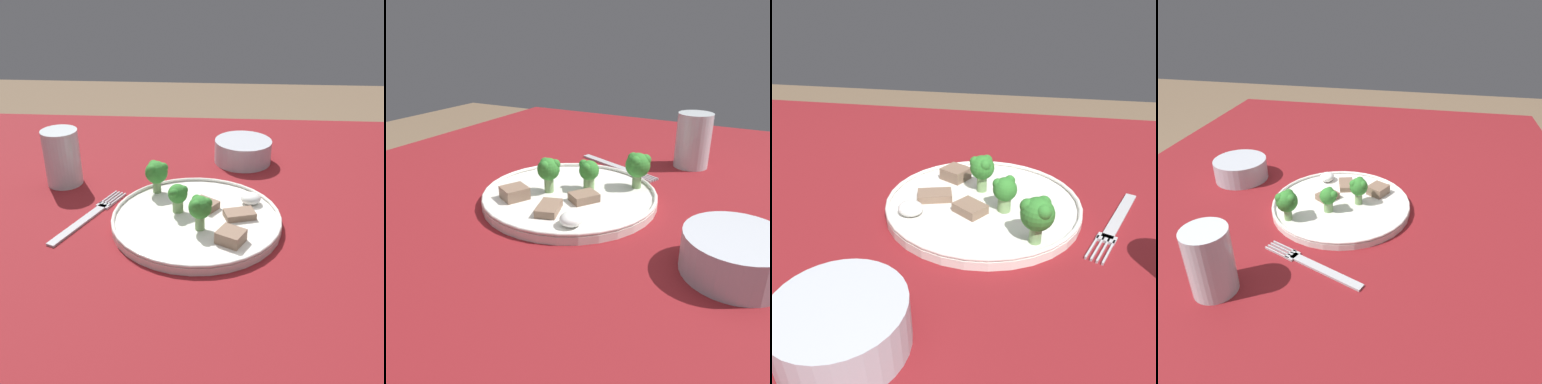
% 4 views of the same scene
% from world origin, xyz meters
% --- Properties ---
extents(table, '(1.39, 1.07, 0.78)m').
position_xyz_m(table, '(0.00, 0.00, 0.69)').
color(table, maroon).
rests_on(table, ground_plane).
extents(dinner_plate, '(0.28, 0.28, 0.02)m').
position_xyz_m(dinner_plate, '(-0.04, -0.02, 0.79)').
color(dinner_plate, white).
rests_on(dinner_plate, table).
extents(fork, '(0.09, 0.19, 0.00)m').
position_xyz_m(fork, '(-0.22, -0.01, 0.78)').
color(fork, '#B2B2B7').
rests_on(fork, table).
extents(cream_bowl, '(0.12, 0.12, 0.05)m').
position_xyz_m(cream_bowl, '(0.05, 0.24, 0.80)').
color(cream_bowl, '#B7BCC6').
rests_on(cream_bowl, table).
extents(broccoli_floret_near_rim_left, '(0.04, 0.04, 0.06)m').
position_xyz_m(broccoli_floret_near_rim_left, '(-0.11, 0.07, 0.83)').
color(broccoli_floret_near_rim_left, '#7FA866').
rests_on(broccoli_floret_near_rim_left, dinner_plate).
extents(broccoli_floret_center_left, '(0.03, 0.03, 0.05)m').
position_xyz_m(broccoli_floret_center_left, '(-0.07, -0.00, 0.82)').
color(broccoli_floret_center_left, '#7FA866').
rests_on(broccoli_floret_center_left, dinner_plate).
extents(broccoli_floret_back_left, '(0.04, 0.04, 0.06)m').
position_xyz_m(broccoli_floret_back_left, '(-0.03, -0.05, 0.83)').
color(broccoli_floret_back_left, '#7FA866').
rests_on(broccoli_floret_back_left, dinner_plate).
extents(meat_slice_front_slice, '(0.05, 0.05, 0.02)m').
position_xyz_m(meat_slice_front_slice, '(0.02, -0.09, 0.80)').
color(meat_slice_front_slice, '#846651').
rests_on(meat_slice_front_slice, dinner_plate).
extents(meat_slice_middle_slice, '(0.05, 0.05, 0.01)m').
position_xyz_m(meat_slice_middle_slice, '(-0.02, 0.01, 0.80)').
color(meat_slice_middle_slice, '#846651').
rests_on(meat_slice_middle_slice, dinner_plate).
extents(meat_slice_rear_slice, '(0.06, 0.04, 0.01)m').
position_xyz_m(meat_slice_rear_slice, '(0.04, -0.01, 0.80)').
color(meat_slice_rear_slice, '#846651').
rests_on(meat_slice_rear_slice, dinner_plate).
extents(sauce_dollop, '(0.04, 0.03, 0.02)m').
position_xyz_m(sauce_dollop, '(0.06, 0.04, 0.80)').
color(sauce_dollop, white).
rests_on(sauce_dollop, dinner_plate).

